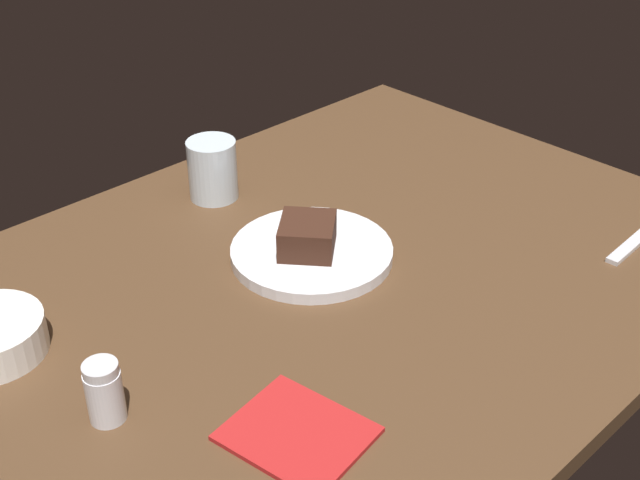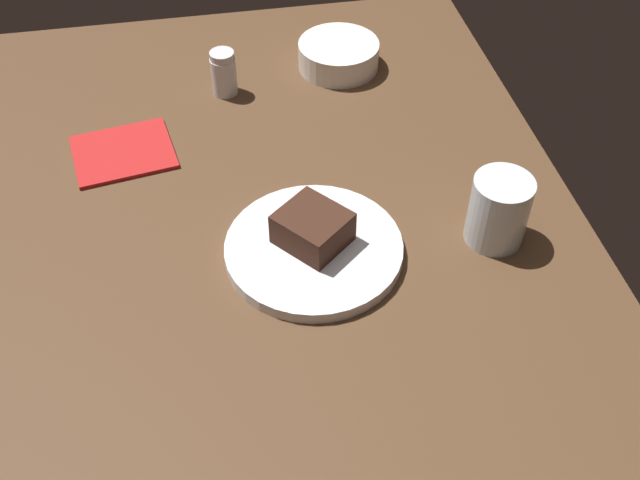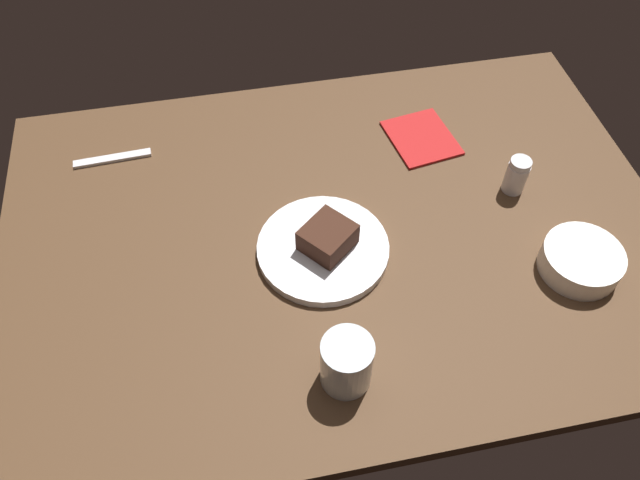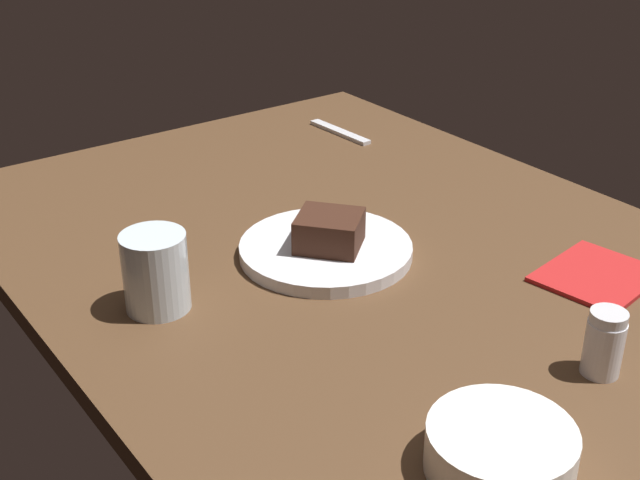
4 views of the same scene
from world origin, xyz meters
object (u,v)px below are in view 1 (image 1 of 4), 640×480
Objects in this scene: salt_shaker at (104,392)px; water_glass at (213,169)px; dessert_plate at (312,252)px; chocolate_cake_slice at (307,236)px; folded_napkin at (297,434)px; dessert_spoon at (635,241)px.

water_glass is (39.40, 31.53, 1.13)cm from salt_shaker.
dessert_plate is 2.80× the size of chocolate_cake_slice.
dessert_plate reaches higher than folded_napkin.
salt_shaker is at bearing -168.34° from chocolate_cake_slice.
chocolate_cake_slice reaches higher than dessert_plate.
dessert_plate is at bearing 11.39° from salt_shaker.
dessert_plate is 3.20cm from chocolate_cake_slice.
dessert_spoon is (74.49, -22.51, -3.32)cm from salt_shaker.
dessert_plate is 24.21cm from water_glass.
water_glass reaches higher than dessert_spoon.
dessert_spoon is at bearing -39.69° from dessert_plate.
salt_shaker is at bearing -19.69° from dessert_spoon.
dessert_plate is at bearing 43.74° from folded_napkin.
chocolate_cake_slice is 1.10× the size of salt_shaker.
dessert_plate is 34.93cm from folded_napkin.
folded_napkin is (-24.43, -24.17, -3.66)cm from chocolate_cake_slice.
salt_shaker reaches higher than chocolate_cake_slice.
chocolate_cake_slice reaches higher than folded_napkin.
water_glass is 0.67× the size of folded_napkin.
chocolate_cake_slice is 0.57× the size of folded_napkin.
dessert_spoon is (37.17, -30.21, -3.61)cm from chocolate_cake_slice.
dessert_plate is 3.09× the size of salt_shaker.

